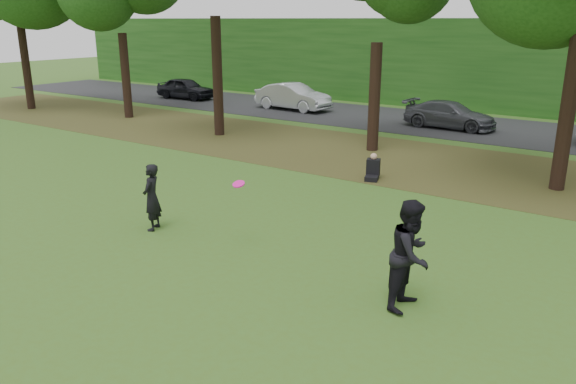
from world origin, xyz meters
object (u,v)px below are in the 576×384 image
Objects in this scene: player_left at (152,197)px; frisbee at (239,184)px; player_right at (411,255)px; seated_person at (373,169)px.

frisbee is at bearing 71.36° from player_left.
frisbee is at bearing 85.90° from player_right.
frisbee is 0.46× the size of seated_person.
player_right is at bearing 65.17° from player_left.
seated_person is at bearing 91.40° from frisbee.
frisbee is (-4.15, 0.31, 0.52)m from player_right.
player_right is (6.68, -0.07, 0.18)m from player_left.
player_left is at bearing 89.68° from player_right.
frisbee is at bearing -107.72° from seated_person.
player_left is at bearing -174.38° from frisbee.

